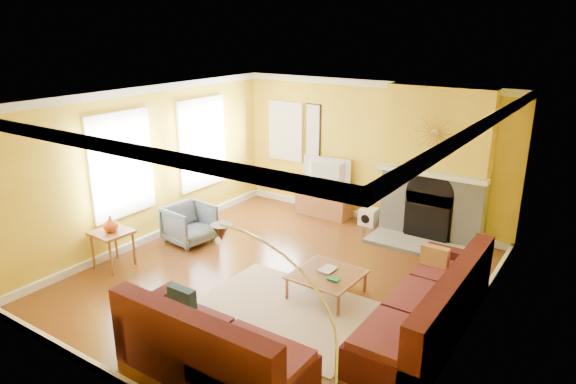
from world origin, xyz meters
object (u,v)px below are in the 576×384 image
Objects in this scene: coffee_table at (327,284)px; media_console at (324,201)px; side_table at (113,249)px; sectional_sofa at (322,293)px; armchair at (189,224)px; arc_lamp at (281,348)px.

coffee_table is 3.27m from media_console.
media_console is at bearing 67.83° from side_table.
coffee_table is 1.49× the size of side_table.
armchair is at bearing 163.55° from sectional_sofa.
arc_lamp is at bearing -119.18° from armchair.
armchair is at bearing 174.19° from coffee_table.
media_console is at bearing -20.11° from armchair.
coffee_table is 1.19× the size of armchair.
side_table is at bearing -112.17° from media_console.
arc_lamp is at bearing -68.87° from coffee_table.
sectional_sofa is 3.39m from armchair.
sectional_sofa is 6.48× the size of side_table.
sectional_sofa reaches higher than media_console.
media_console is 1.44× the size of armchair.
sectional_sofa reaches higher than coffee_table.
side_table reaches higher than coffee_table.
armchair is at bearing 144.06° from arc_lamp.
armchair reaches higher than side_table.
coffee_table is at bearing -89.05° from armchair.
side_table is at bearing -161.75° from coffee_table.
arc_lamp reaches higher than media_console.
sectional_sofa is 1.96× the size of arc_lamp.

